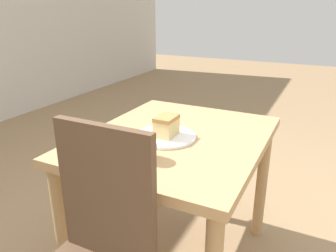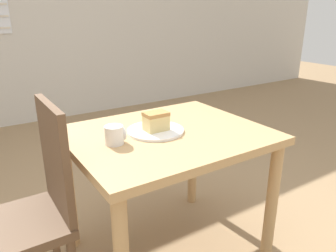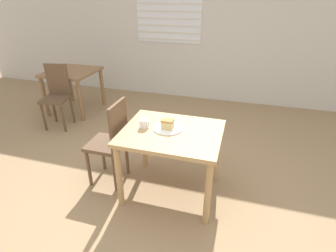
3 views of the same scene
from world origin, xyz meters
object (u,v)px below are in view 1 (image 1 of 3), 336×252
object	(u,v)px
dining_table_near	(176,157)
cake_slice	(166,126)
plate	(165,136)
coffee_mug	(145,149)

from	to	relation	value
dining_table_near	cake_slice	world-z (taller)	cake_slice
plate	cake_slice	xyz separation A→B (m)	(-0.00, -0.01, 0.05)
plate	coffee_mug	world-z (taller)	coffee_mug
plate	coffee_mug	size ratio (longest dim) A/B	3.06
dining_table_near	coffee_mug	xyz separation A→B (m)	(-0.28, -0.00, 0.15)
cake_slice	coffee_mug	distance (m)	0.23
cake_slice	plate	bearing A→B (deg)	82.25
dining_table_near	coffee_mug	distance (m)	0.32
plate	coffee_mug	xyz separation A→B (m)	(-0.23, -0.03, 0.04)
dining_table_near	coffee_mug	size ratio (longest dim) A/B	10.32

